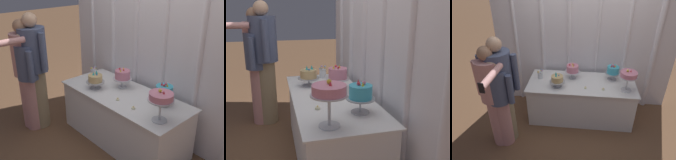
# 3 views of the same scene
# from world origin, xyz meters

# --- Properties ---
(ground_plane) EXTENTS (24.00, 24.00, 0.00)m
(ground_plane) POSITION_xyz_m (0.00, 0.00, 0.00)
(ground_plane) COLOR brown
(draped_curtain) EXTENTS (3.28, 0.18, 2.86)m
(draped_curtain) POSITION_xyz_m (0.03, 0.59, 1.53)
(draped_curtain) COLOR white
(draped_curtain) RESTS_ON ground_plane
(cake_table) EXTENTS (1.84, 0.79, 0.73)m
(cake_table) POSITION_xyz_m (0.00, 0.10, 0.36)
(cake_table) COLOR white
(cake_table) RESTS_ON ground_plane
(cake_display_leftmost) EXTENTS (0.26, 0.26, 0.25)m
(cake_display_leftmost) POSITION_xyz_m (-0.40, -0.06, 0.86)
(cake_display_leftmost) COLOR #B2B2B7
(cake_display_leftmost) RESTS_ON cake_table
(cake_display_midleft) EXTENTS (0.27, 0.27, 0.29)m
(cake_display_midleft) POSITION_xyz_m (-0.17, 0.24, 0.91)
(cake_display_midleft) COLOR silver
(cake_display_midleft) RESTS_ON cake_table
(cake_display_midright) EXTENTS (0.25, 0.25, 0.30)m
(cake_display_midright) POSITION_xyz_m (0.53, 0.26, 0.90)
(cake_display_midright) COLOR #B2B2B7
(cake_display_midright) RESTS_ON cake_table
(cake_display_rightmost) EXTENTS (0.29, 0.29, 0.37)m
(cake_display_rightmost) POSITION_xyz_m (0.73, -0.06, 1.00)
(cake_display_rightmost) COLOR silver
(cake_display_rightmost) RESTS_ON cake_table
(flower_vase) EXTENTS (0.10, 0.10, 0.18)m
(flower_vase) POSITION_xyz_m (-0.74, 0.17, 0.79)
(flower_vase) COLOR silver
(flower_vase) RESTS_ON cake_table
(tealight_far_left) EXTENTS (0.04, 0.04, 0.03)m
(tealight_far_left) POSITION_xyz_m (0.07, -0.08, 0.73)
(tealight_far_left) COLOR beige
(tealight_far_left) RESTS_ON cake_table
(tealight_near_left) EXTENTS (0.05, 0.05, 0.04)m
(tealight_near_left) POSITION_xyz_m (0.36, -0.09, 0.74)
(tealight_near_left) COLOR beige
(tealight_near_left) RESTS_ON cake_table
(guest_girl_blue_dress) EXTENTS (0.49, 0.79, 1.65)m
(guest_girl_blue_dress) POSITION_xyz_m (-1.24, -0.69, 0.91)
(guest_girl_blue_dress) COLOR #D6938E
(guest_girl_blue_dress) RESTS_ON ground_plane
(guest_man_pink_jacket) EXTENTS (0.54, 0.42, 1.73)m
(guest_man_pink_jacket) POSITION_xyz_m (-1.14, -0.58, 0.94)
(guest_man_pink_jacket) COLOR #9E8966
(guest_man_pink_jacket) RESTS_ON ground_plane
(guest_man_dark_suit) EXTENTS (0.47, 0.38, 1.52)m
(guest_man_dark_suit) POSITION_xyz_m (-1.15, -0.68, 0.83)
(guest_man_dark_suit) COLOR #D6938E
(guest_man_dark_suit) RESTS_ON ground_plane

